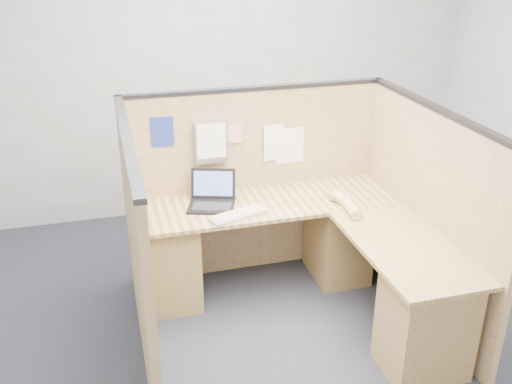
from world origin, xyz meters
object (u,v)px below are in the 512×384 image
object	(u,v)px
l_desk	(307,263)
keyboard	(238,215)
mouse	(337,198)
laptop	(209,197)

from	to	relation	value
l_desk	keyboard	world-z (taller)	keyboard
keyboard	mouse	xyz separation A→B (m)	(0.78, 0.06, 0.01)
keyboard	l_desk	bearing A→B (deg)	-42.77
laptop	keyboard	distance (m)	0.30
laptop	mouse	distance (m)	0.96
l_desk	keyboard	distance (m)	0.61
l_desk	mouse	world-z (taller)	mouse
mouse	keyboard	bearing A→B (deg)	-175.84
keyboard	laptop	bearing A→B (deg)	103.96
keyboard	mouse	bearing A→B (deg)	-13.40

